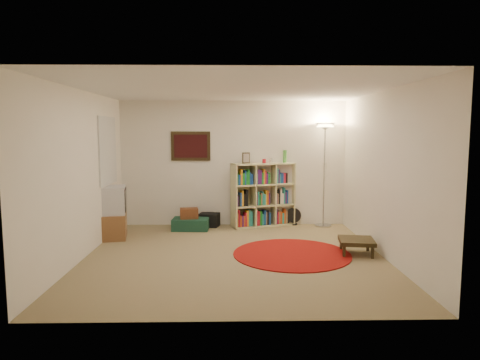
# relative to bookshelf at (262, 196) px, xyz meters

# --- Properties ---
(room) EXTENTS (4.54, 4.54, 2.54)m
(room) POSITION_rel_bookshelf_xyz_m (-0.63, -2.07, 0.65)
(room) COLOR olive
(room) RESTS_ON ground
(bookshelf) EXTENTS (1.31, 0.74, 1.52)m
(bookshelf) POSITION_rel_bookshelf_xyz_m (0.00, 0.00, 0.00)
(bookshelf) COLOR #CCC488
(bookshelf) RESTS_ON ground
(floor_lamp) EXTENTS (0.47, 0.47, 2.06)m
(floor_lamp) POSITION_rel_bookshelf_xyz_m (1.22, -0.09, 1.10)
(floor_lamp) COLOR silver
(floor_lamp) RESTS_ON ground
(floor_fan) EXTENTS (0.31, 0.19, 0.35)m
(floor_fan) POSITION_rel_bookshelf_xyz_m (0.65, 0.07, -0.44)
(floor_fan) COLOR black
(floor_fan) RESTS_ON ground
(tv_stand) EXTENTS (0.55, 0.71, 0.93)m
(tv_stand) POSITION_rel_bookshelf_xyz_m (-2.72, -0.94, -0.17)
(tv_stand) COLOR brown
(tv_stand) RESTS_ON ground
(suitcase) EXTENTS (0.71, 0.48, 0.22)m
(suitcase) POSITION_rel_bookshelf_xyz_m (-1.40, -0.32, -0.50)
(suitcase) COLOR #163C2C
(suitcase) RESTS_ON ground
(wicker_basket) EXTENTS (0.37, 0.29, 0.19)m
(wicker_basket) POSITION_rel_bookshelf_xyz_m (-1.43, -0.31, -0.29)
(wicker_basket) COLOR #5A2B16
(wicker_basket) RESTS_ON suitcase
(duffel_bag) EXTENTS (0.44, 0.39, 0.26)m
(duffel_bag) POSITION_rel_bookshelf_xyz_m (-1.06, -0.03, -0.48)
(duffel_bag) COLOR black
(duffel_bag) RESTS_ON ground
(paper_towel) EXTENTS (0.15, 0.15, 0.26)m
(paper_towel) POSITION_rel_bookshelf_xyz_m (-0.52, 0.01, -0.48)
(paper_towel) COLOR white
(paper_towel) RESTS_ON ground
(red_rug) EXTENTS (1.81, 1.81, 0.02)m
(red_rug) POSITION_rel_bookshelf_xyz_m (0.31, -2.04, -0.60)
(red_rug) COLOR maroon
(red_rug) RESTS_ON ground
(side_table) EXTENTS (0.59, 0.59, 0.24)m
(side_table) POSITION_rel_bookshelf_xyz_m (1.31, -2.04, -0.41)
(side_table) COLOR black
(side_table) RESTS_ON ground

